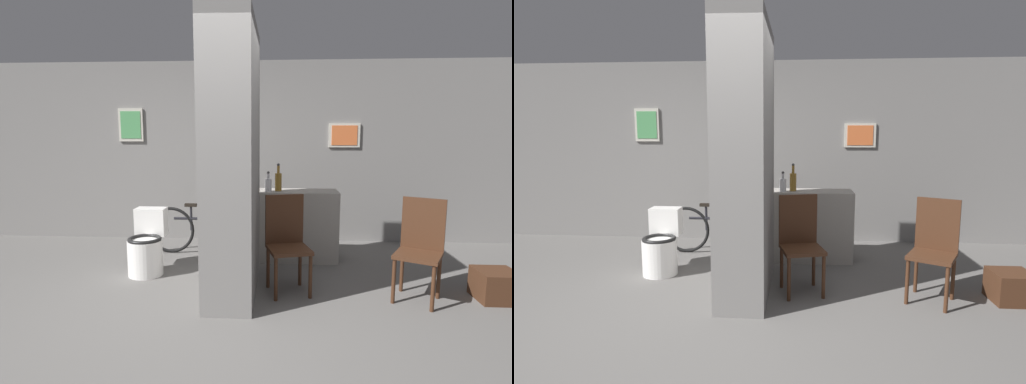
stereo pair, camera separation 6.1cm
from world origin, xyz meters
The scene contains 11 objects.
ground_plane centered at (0.00, 0.00, 0.00)m, with size 14.00×14.00×0.00m, color #5B5956.
wall_back centered at (0.00, 2.63, 1.30)m, with size 8.00×0.09×2.60m.
pillar_center centered at (0.13, 0.64, 1.30)m, with size 0.48×1.29×2.60m.
counter_shelf centered at (0.67, 1.69, 0.44)m, with size 1.27×0.44×0.87m.
toilet centered at (-0.91, 1.08, 0.30)m, with size 0.39×0.55×0.72m.
chair_near_pillar centered at (0.66, 0.68, 0.52)m, with size 0.48×0.48×0.97m.
chair_by_doorway centered at (1.93, 0.55, 0.52)m, with size 0.54×0.54×0.97m.
bicycle centered at (-0.30, 1.86, 0.33)m, with size 1.71×0.42×0.67m.
bottle_tall centered at (0.57, 1.66, 1.00)m, with size 0.08×0.08×0.34m.
bottle_short centered at (0.45, 1.60, 0.96)m, with size 0.08×0.08×0.25m.
floor_crate centered at (2.66, 0.55, 0.14)m, with size 0.36×0.36×0.29m.
Camera 2 is at (0.65, -3.21, 1.58)m, focal length 28.00 mm.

